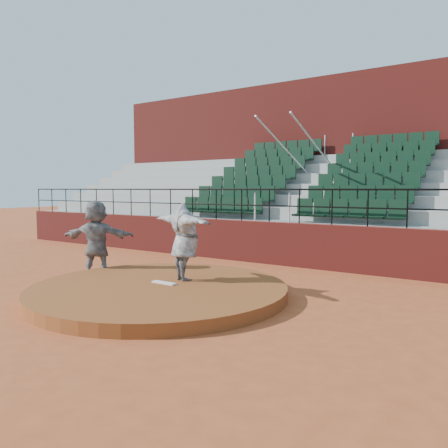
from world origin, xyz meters
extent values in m
plane|color=#AE4E27|center=(0.00, 0.00, 0.00)|extent=(90.00, 90.00, 0.00)
cylinder|color=brown|center=(0.00, 0.00, 0.12)|extent=(5.50, 5.50, 0.25)
cube|color=white|center=(0.00, 0.15, 0.27)|extent=(0.60, 0.15, 0.03)
cube|color=maroon|center=(0.00, 5.00, 0.65)|extent=(24.00, 0.30, 1.30)
cylinder|color=black|center=(0.00, 5.00, 2.30)|extent=(24.00, 0.05, 0.05)
cylinder|color=black|center=(0.00, 5.00, 1.80)|extent=(24.00, 0.04, 0.04)
cylinder|color=black|center=(-12.00, 5.00, 1.80)|extent=(0.04, 0.04, 1.00)
cylinder|color=black|center=(-11.00, 5.00, 1.80)|extent=(0.04, 0.04, 1.00)
cylinder|color=black|center=(-10.00, 5.00, 1.80)|extent=(0.04, 0.04, 1.00)
cylinder|color=black|center=(-9.00, 5.00, 1.80)|extent=(0.04, 0.04, 1.00)
cylinder|color=black|center=(-8.00, 5.00, 1.80)|extent=(0.04, 0.04, 1.00)
cylinder|color=black|center=(-7.00, 5.00, 1.80)|extent=(0.04, 0.04, 1.00)
cylinder|color=black|center=(-6.00, 5.00, 1.80)|extent=(0.04, 0.04, 1.00)
cylinder|color=black|center=(-5.00, 5.00, 1.80)|extent=(0.04, 0.04, 1.00)
cylinder|color=black|center=(-4.00, 5.00, 1.80)|extent=(0.04, 0.04, 1.00)
cylinder|color=black|center=(-3.00, 5.00, 1.80)|extent=(0.04, 0.04, 1.00)
cylinder|color=black|center=(-2.00, 5.00, 1.80)|extent=(0.04, 0.04, 1.00)
cylinder|color=black|center=(-1.00, 5.00, 1.80)|extent=(0.04, 0.04, 1.00)
cylinder|color=black|center=(0.00, 5.00, 1.80)|extent=(0.04, 0.04, 1.00)
cylinder|color=black|center=(1.00, 5.00, 1.80)|extent=(0.04, 0.04, 1.00)
cylinder|color=black|center=(2.00, 5.00, 1.80)|extent=(0.04, 0.04, 1.00)
cylinder|color=black|center=(3.00, 5.00, 1.80)|extent=(0.04, 0.04, 1.00)
cylinder|color=black|center=(4.00, 5.00, 1.80)|extent=(0.04, 0.04, 1.00)
cube|color=#989893|center=(0.00, 5.58, 0.65)|extent=(24.00, 0.85, 1.30)
cube|color=black|center=(-2.25, 5.59, 1.66)|extent=(3.30, 0.48, 0.72)
cube|color=black|center=(2.25, 5.59, 1.66)|extent=(3.30, 0.48, 0.72)
cube|color=#989893|center=(0.00, 6.43, 0.85)|extent=(24.00, 0.85, 1.70)
cube|color=black|center=(-2.25, 6.44, 2.06)|extent=(3.30, 0.48, 0.72)
cube|color=black|center=(2.25, 6.44, 2.06)|extent=(3.30, 0.48, 0.72)
cube|color=#989893|center=(0.00, 7.28, 1.05)|extent=(24.00, 0.85, 2.10)
cube|color=black|center=(-2.25, 7.29, 2.46)|extent=(3.30, 0.48, 0.72)
cube|color=black|center=(2.25, 7.29, 2.46)|extent=(3.30, 0.48, 0.72)
cube|color=#989893|center=(0.00, 8.12, 1.25)|extent=(24.00, 0.85, 2.50)
cube|color=black|center=(-2.25, 8.13, 2.86)|extent=(3.30, 0.48, 0.72)
cube|color=black|center=(2.25, 8.13, 2.86)|extent=(3.30, 0.48, 0.72)
cube|color=#989893|center=(0.00, 8.97, 1.45)|extent=(24.00, 0.85, 2.90)
cube|color=black|center=(-2.25, 8.98, 3.26)|extent=(3.30, 0.48, 0.72)
cube|color=black|center=(2.25, 8.98, 3.26)|extent=(3.30, 0.48, 0.72)
cube|color=#989893|center=(0.00, 9.82, 1.65)|extent=(24.00, 0.85, 3.30)
cube|color=black|center=(-2.25, 9.83, 3.66)|extent=(3.30, 0.48, 0.72)
cube|color=black|center=(2.25, 9.83, 3.66)|extent=(3.30, 0.48, 0.72)
cube|color=#989893|center=(0.00, 10.68, 1.85)|extent=(24.00, 0.85, 3.70)
cube|color=black|center=(-2.25, 10.69, 4.06)|extent=(3.30, 0.48, 0.72)
cube|color=black|center=(2.25, 10.69, 4.06)|extent=(3.30, 0.48, 0.72)
cylinder|color=silver|center=(-0.60, 8.12, 3.40)|extent=(0.06, 5.97, 2.46)
cylinder|color=silver|center=(0.60, 8.12, 3.40)|extent=(0.06, 5.97, 2.46)
cube|color=maroon|center=(0.00, 12.60, 3.55)|extent=(24.00, 3.00, 7.10)
imported|color=black|center=(0.15, 0.68, 1.13)|extent=(2.23, 1.29, 1.76)
imported|color=black|center=(-2.79, 0.65, 1.01)|extent=(1.93, 1.46, 2.03)
camera|label=1|loc=(6.35, -6.92, 2.32)|focal=35.00mm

